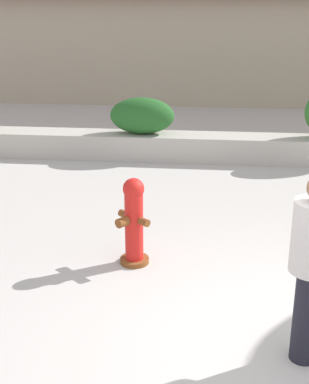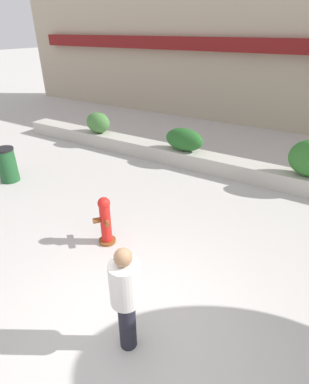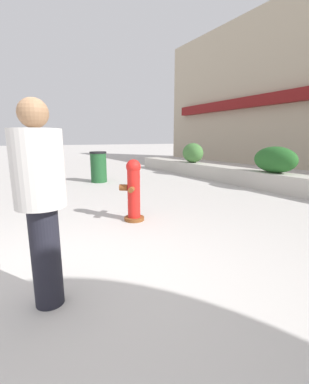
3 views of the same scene
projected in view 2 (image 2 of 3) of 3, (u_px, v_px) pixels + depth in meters
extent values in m
plane|color=#BCB7B2|center=(128.00, 328.00, 4.53)|extent=(120.00, 120.00, 0.00)
cube|color=tan|center=(305.00, 27.00, 11.59)|extent=(30.00, 1.00, 8.00)
cube|color=maroon|center=(298.00, 46.00, 11.39)|extent=(27.00, 0.36, 0.56)
cube|color=#B7B2A8|center=(246.00, 171.00, 8.90)|extent=(18.00, 0.70, 0.50)
ellipsoid|color=#427538|center=(98.00, 123.00, 11.17)|extent=(0.97, 0.68, 0.76)
ellipsoid|color=#235B23|center=(184.00, 139.00, 9.55)|extent=(1.27, 0.66, 0.72)
cylinder|color=brown|center=(107.00, 241.00, 6.34)|extent=(0.50, 0.50, 0.06)
cylinder|color=red|center=(106.00, 223.00, 6.12)|extent=(0.31, 0.31, 0.85)
sphere|color=red|center=(104.00, 203.00, 5.90)|extent=(0.25, 0.25, 0.25)
cylinder|color=brown|center=(96.00, 220.00, 6.02)|extent=(0.18, 0.18, 0.11)
cylinder|color=brown|center=(104.00, 214.00, 6.22)|extent=(0.15, 0.15, 0.09)
cylinder|color=brown|center=(107.00, 223.00, 5.93)|extent=(0.15, 0.15, 0.09)
cylinder|color=black|center=(127.00, 323.00, 4.10)|extent=(0.34, 0.34, 0.88)
cylinder|color=silver|center=(125.00, 283.00, 3.74)|extent=(0.56, 0.56, 0.62)
sphere|color=#8C6647|center=(123.00, 257.00, 3.53)|extent=(0.23, 0.23, 0.23)
cylinder|color=#1E5128|center=(7.00, 166.00, 8.68)|extent=(0.52, 0.52, 0.95)
cylinder|color=black|center=(3.00, 149.00, 8.43)|extent=(0.55, 0.55, 0.06)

